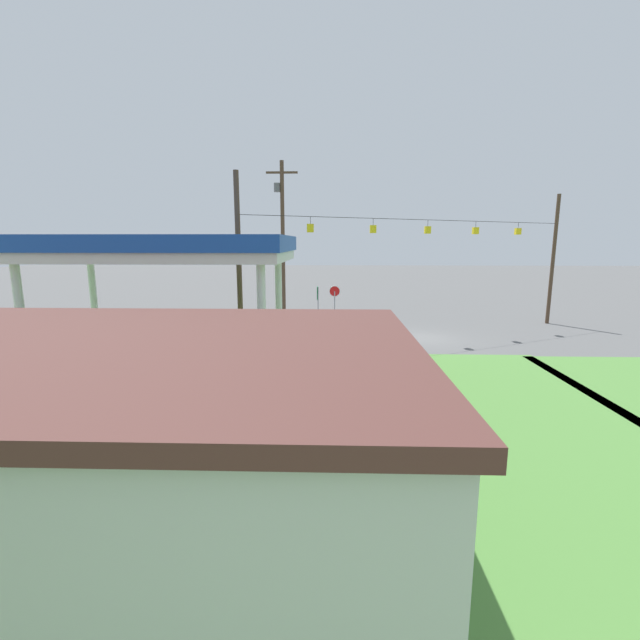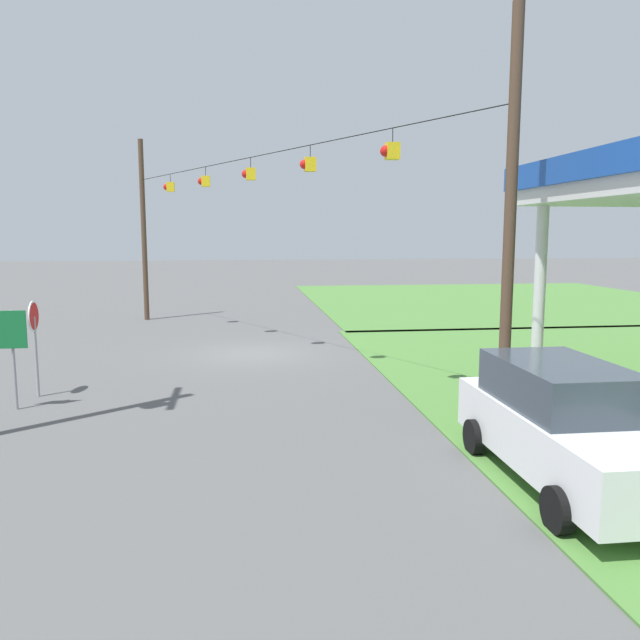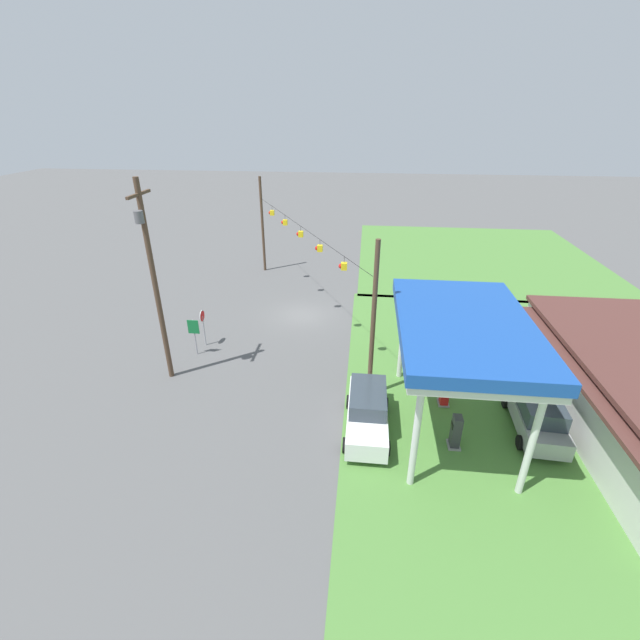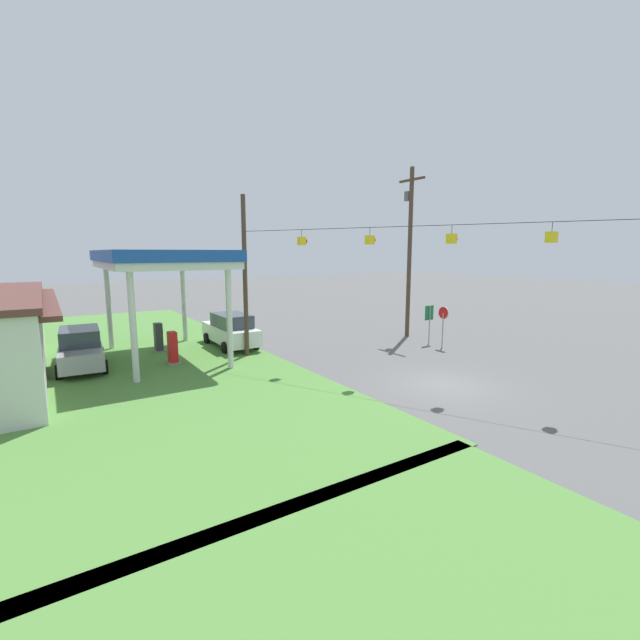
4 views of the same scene
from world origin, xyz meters
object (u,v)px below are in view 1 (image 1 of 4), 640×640
Objects in this scene: fuel_pump_near at (211,368)px; gas_station_canopy at (162,251)px; fuel_pump_far at (130,367)px; car_at_pumps_front at (187,338)px; route_sign at (318,296)px; stop_sign_roadside at (335,295)px; car_at_pumps_rear at (118,400)px; utility_pole_main at (282,233)px.

gas_station_canopy is at bearing 0.06° from fuel_pump_near.
gas_station_canopy reaches higher than fuel_pump_far.
gas_station_canopy is at bearing 100.28° from car_at_pumps_front.
fuel_pump_near is (-1.57, -0.00, -4.42)m from gas_station_canopy.
car_at_pumps_front is 12.21m from route_sign.
route_sign is (1.22, -0.14, -0.10)m from stop_sign_roadside.
fuel_pump_near is at bearing 71.79° from car_at_pumps_rear.
stop_sign_roadside is at bearing 173.58° from route_sign.
gas_station_canopy is 1.85× the size of car_at_pumps_rear.
fuel_pump_near is 0.15× the size of utility_pole_main.
utility_pole_main is at bearing -13.31° from route_sign.
car_at_pumps_front is at bearing -80.01° from gas_station_canopy.
car_at_pumps_front is at bearing 98.37° from car_at_pumps_rear.
utility_pole_main is at bearing -105.27° from fuel_pump_far.
fuel_pump_near is at bearing 120.03° from car_at_pumps_front.
gas_station_canopy is at bearing 80.35° from utility_pole_main.
fuel_pump_far is at bearing 77.94° from car_at_pumps_front.
fuel_pump_far is 0.15× the size of utility_pole_main.
gas_station_canopy is 4.69m from fuel_pump_near.
gas_station_canopy is 3.88× the size of route_sign.
gas_station_canopy is 1.80× the size of car_at_pumps_front.
car_at_pumps_front reaches higher than fuel_pump_near.
utility_pole_main reaches higher than stop_sign_roadside.
fuel_pump_far is 16.17m from route_sign.
stop_sign_roadside reaches higher than fuel_pump_near.
stop_sign_roadside is 1.04× the size of route_sign.
fuel_pump_near is at bearing 76.36° from route_sign.
utility_pole_main reaches higher than car_at_pumps_rear.
fuel_pump_far is at bearing 74.73° from utility_pole_main.
stop_sign_roadside is at bearing -123.45° from car_at_pumps_front.
utility_pole_main is (-3.30, -11.30, 5.13)m from car_at_pumps_front.
gas_station_canopy is 0.84× the size of utility_pole_main.
car_at_pumps_front is (-0.87, -3.99, 0.23)m from fuel_pump_far.
car_at_pumps_front is 1.02× the size of car_at_pumps_rear.
utility_pole_main is (3.75, -0.74, 4.35)m from stop_sign_roadside.
fuel_pump_near is 1.00× the size of fuel_pump_far.
stop_sign_roadside reaches higher than car_at_pumps_rear.
car_at_pumps_front is (2.28, -3.99, 0.23)m from fuel_pump_near.
fuel_pump_far is 16.73m from utility_pole_main.
fuel_pump_far is (1.57, -0.00, -4.42)m from gas_station_canopy.
gas_station_canopy is at bearing 70.72° from route_sign.
route_sign is at bearing 173.58° from stop_sign_roadside.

